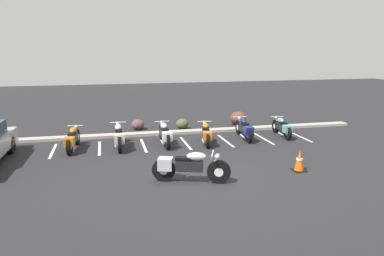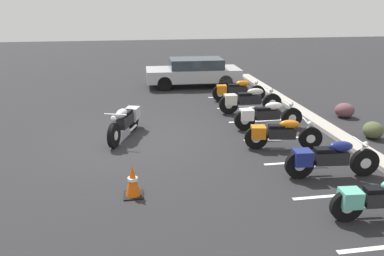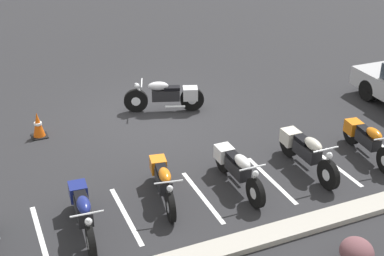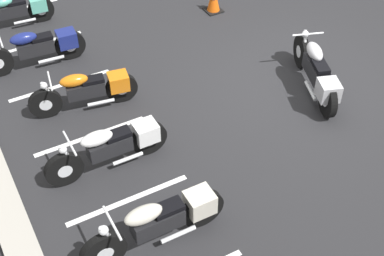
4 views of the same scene
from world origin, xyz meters
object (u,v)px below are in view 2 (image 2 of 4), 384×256
at_px(parked_bike_4, 328,158).
at_px(landscape_rock_2, 373,130).
at_px(motorcycle_silver_featured, 126,121).
at_px(parked_bike_0, 236,90).
at_px(parked_bike_2, 265,115).
at_px(parked_bike_5, 380,199).
at_px(landscape_rock_0, 345,110).
at_px(traffic_cone, 133,181).
at_px(parked_bike_1, 247,100).
at_px(parked_bike_3, 279,134).
at_px(car_silver, 194,72).

distance_m(parked_bike_4, landscape_rock_2, 3.36).
relative_size(motorcycle_silver_featured, parked_bike_0, 1.04).
relative_size(parked_bike_2, parked_bike_5, 1.09).
relative_size(landscape_rock_0, traffic_cone, 0.95).
xyz_separation_m(parked_bike_5, landscape_rock_2, (-3.92, 2.53, -0.17)).
xyz_separation_m(parked_bike_2, traffic_cone, (3.63, -4.08, -0.13)).
relative_size(parked_bike_1, parked_bike_2, 1.05).
bearing_deg(parked_bike_0, landscape_rock_0, -34.70).
bearing_deg(parked_bike_0, parked_bike_4, -81.68).
distance_m(parked_bike_0, landscape_rock_2, 5.54).
bearing_deg(parked_bike_2, parked_bike_5, -86.81).
bearing_deg(parked_bike_3, parked_bike_4, -66.88).
distance_m(motorcycle_silver_featured, parked_bike_2, 4.24).
xyz_separation_m(parked_bike_0, traffic_cone, (7.14, -4.13, -0.12)).
relative_size(parked_bike_5, landscape_rock_0, 3.07).
distance_m(landscape_rock_2, traffic_cone, 7.27).
distance_m(motorcycle_silver_featured, parked_bike_4, 5.66).
bearing_deg(parked_bike_1, car_silver, 103.82).
bearing_deg(parked_bike_5, parked_bike_0, 95.91).
distance_m(parked_bike_1, parked_bike_3, 3.44).
bearing_deg(parked_bike_2, landscape_rock_0, 14.14).
distance_m(car_silver, traffic_cone, 10.59).
xyz_separation_m(landscape_rock_0, traffic_cone, (4.41, -7.21, 0.08)).
bearing_deg(parked_bike_5, traffic_cone, 164.45).
bearing_deg(car_silver, traffic_cone, 75.35).
distance_m(parked_bike_0, parked_bike_2, 3.51).
xyz_separation_m(parked_bike_2, car_silver, (-6.54, -1.15, 0.23)).
xyz_separation_m(parked_bike_5, car_silver, (-11.75, -1.43, 0.26)).
bearing_deg(parked_bike_4, car_silver, 102.15).
bearing_deg(parked_bike_5, parked_bike_2, 97.47).
height_order(parked_bike_1, landscape_rock_0, parked_bike_1).
distance_m(parked_bike_2, parked_bike_4, 3.45).
relative_size(motorcycle_silver_featured, landscape_rock_0, 3.37).
height_order(motorcycle_silver_featured, landscape_rock_2, motorcycle_silver_featured).
relative_size(parked_bike_3, landscape_rock_2, 3.40).
relative_size(parked_bike_3, landscape_rock_0, 3.15).
distance_m(parked_bike_0, landscape_rock_0, 4.12).
distance_m(parked_bike_4, traffic_cone, 4.32).
bearing_deg(parked_bike_4, parked_bike_0, 95.75).
height_order(landscape_rock_2, traffic_cone, traffic_cone).
bearing_deg(car_silver, landscape_rock_0, 128.06).
bearing_deg(parked_bike_1, landscape_rock_2, -47.28).
xyz_separation_m(parked_bike_1, traffic_cone, (5.42, -4.07, -0.15)).
relative_size(parked_bike_0, landscape_rock_0, 3.23).
bearing_deg(parked_bike_4, landscape_rock_0, 59.79).
xyz_separation_m(parked_bike_4, traffic_cone, (0.19, -4.31, -0.13)).
height_order(parked_bike_4, car_silver, car_silver).
distance_m(motorcycle_silver_featured, landscape_rock_2, 7.17).
height_order(motorcycle_silver_featured, parked_bike_1, motorcycle_silver_featured).
height_order(parked_bike_3, landscape_rock_0, parked_bike_3).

